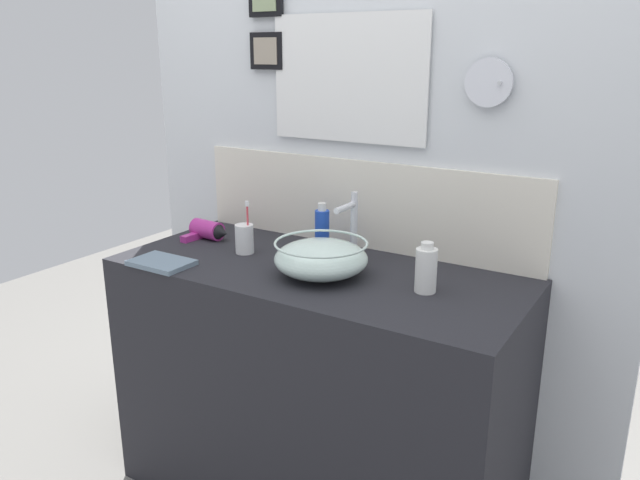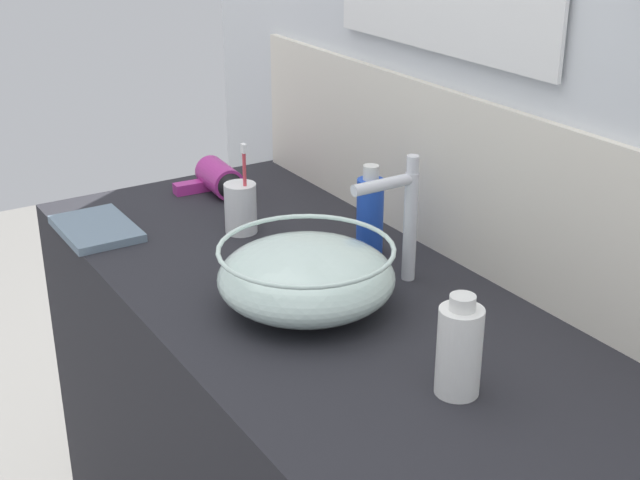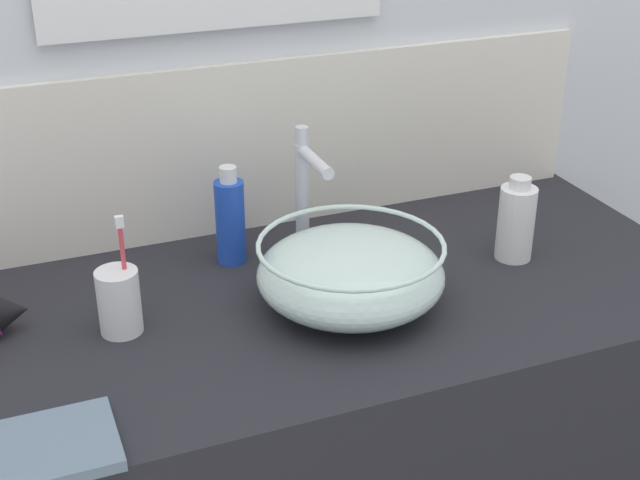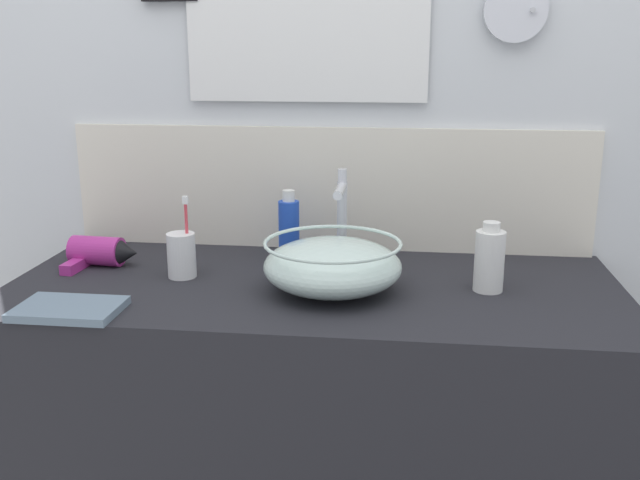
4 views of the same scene
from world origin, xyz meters
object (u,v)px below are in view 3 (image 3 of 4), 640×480
(toothbrush_cup, at_px, (119,301))
(hand_towel, at_px, (35,451))
(glass_bowl_sink, at_px, (351,273))
(faucet, at_px, (306,183))
(spray_bottle, at_px, (230,219))
(soap_dispenser, at_px, (515,220))

(toothbrush_cup, relative_size, hand_towel, 0.93)
(glass_bowl_sink, height_order, faucet, faucet)
(glass_bowl_sink, xyz_separation_m, faucet, (0.00, 0.19, 0.07))
(faucet, distance_m, spray_bottle, 0.14)
(glass_bowl_sink, relative_size, toothbrush_cup, 1.58)
(toothbrush_cup, relative_size, spray_bottle, 1.07)
(faucet, bearing_deg, glass_bowl_sink, -90.00)
(toothbrush_cup, height_order, soap_dispenser, toothbrush_cup)
(toothbrush_cup, height_order, spray_bottle, toothbrush_cup)
(toothbrush_cup, xyz_separation_m, hand_towel, (-0.15, -0.25, -0.04))
(glass_bowl_sink, xyz_separation_m, soap_dispenser, (0.33, 0.05, 0.01))
(glass_bowl_sink, height_order, soap_dispenser, soap_dispenser)
(glass_bowl_sink, bearing_deg, soap_dispenser, 8.88)
(faucet, xyz_separation_m, hand_towel, (-0.50, -0.38, -0.13))
(soap_dispenser, relative_size, spray_bottle, 0.87)
(soap_dispenser, height_order, hand_towel, soap_dispenser)
(soap_dispenser, distance_m, hand_towel, 0.87)
(spray_bottle, distance_m, hand_towel, 0.55)
(faucet, bearing_deg, toothbrush_cup, -158.63)
(glass_bowl_sink, bearing_deg, hand_towel, -159.28)
(spray_bottle, bearing_deg, hand_towel, -132.43)
(hand_towel, bearing_deg, soap_dispenser, 16.18)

